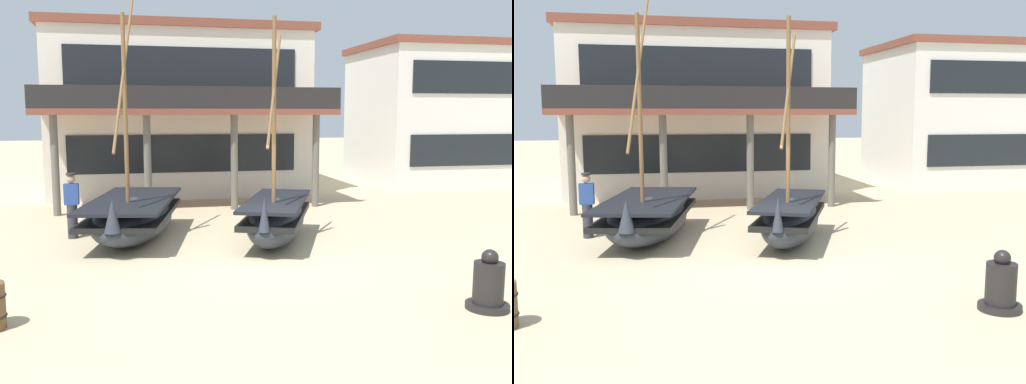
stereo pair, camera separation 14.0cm
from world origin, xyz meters
TOP-DOWN VIEW (x-y plane):
  - ground_plane at (0.00, 0.00)m, footprint 120.00×120.00m
  - fishing_boat_near_left at (0.69, 1.81)m, footprint 2.72×4.17m
  - fishing_boat_centre_large at (-2.78, 2.97)m, footprint 2.78×4.95m
  - fisherman_by_hull at (-4.31, 3.40)m, footprint 0.37×0.26m
  - capstan_winch at (2.87, -3.68)m, footprint 0.69×0.69m
  - harbor_building_main at (-0.86, 12.52)m, footprint 10.31×9.47m
  - harbor_building_annex at (11.82, 12.96)m, footprint 8.28×6.17m

SIDE VIEW (x-z plane):
  - ground_plane at x=0.00m, z-range 0.00..0.00m
  - capstan_winch at x=2.87m, z-range -0.11..0.90m
  - fishing_boat_centre_large at x=-2.78m, z-range -2.52..3.69m
  - fishing_boat_near_left at x=0.69m, z-range -2.08..3.32m
  - fisherman_by_hull at x=-4.31m, z-range -0.01..1.68m
  - harbor_building_annex at x=11.82m, z-range 0.01..6.34m
  - harbor_building_main at x=-0.86m, z-range 0.01..6.59m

